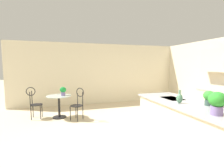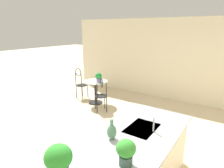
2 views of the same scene
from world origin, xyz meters
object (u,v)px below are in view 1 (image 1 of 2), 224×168
(chair_by_island, at_px, (78,102))
(vase_on_counter, at_px, (179,98))
(potted_plant_counter_near, at_px, (209,97))
(chair_near_window, at_px, (34,101))
(potted_plant_on_table, at_px, (63,91))
(potted_plant_counter_far, at_px, (217,102))
(bistro_table, at_px, (59,104))

(chair_by_island, distance_m, vase_on_counter, 3.04)
(potted_plant_counter_near, height_order, vase_on_counter, potted_plant_counter_near)
(chair_by_island, height_order, vase_on_counter, vase_on_counter)
(chair_near_window, bearing_deg, chair_by_island, 66.66)
(chair_by_island, bearing_deg, potted_plant_counter_near, 41.53)
(potted_plant_on_table, height_order, potted_plant_counter_far, potted_plant_counter_far)
(chair_near_window, relative_size, potted_plant_on_table, 3.64)
(potted_plant_counter_near, bearing_deg, vase_on_counter, -129.71)
(chair_by_island, bearing_deg, potted_plant_counter_far, 31.03)
(potted_plant_counter_far, bearing_deg, chair_by_island, -148.97)
(potted_plant_on_table, distance_m, vase_on_counter, 3.63)
(bistro_table, bearing_deg, vase_on_counter, 42.28)
(chair_near_window, distance_m, vase_on_counter, 4.38)
(bistro_table, distance_m, potted_plant_counter_near, 4.31)
(potted_plant_counter_far, bearing_deg, potted_plant_counter_near, 142.37)
(potted_plant_counter_near, bearing_deg, potted_plant_on_table, -138.09)
(potted_plant_counter_near, bearing_deg, chair_near_window, -131.22)
(bistro_table, relative_size, potted_plant_counter_near, 2.63)
(chair_by_island, height_order, potted_plant_on_table, chair_by_island)
(potted_plant_counter_near, bearing_deg, potted_plant_counter_far, -37.63)
(bistro_table, height_order, chair_by_island, chair_by_island)
(chair_by_island, distance_m, potted_plant_counter_near, 3.59)
(potted_plant_counter_near, bearing_deg, chair_by_island, -138.47)
(bistro_table, distance_m, chair_near_window, 0.79)
(potted_plant_counter_near, distance_m, potted_plant_counter_far, 0.70)
(bistro_table, bearing_deg, chair_near_window, -99.63)
(bistro_table, xyz_separation_m, chair_near_window, (-0.13, -0.77, 0.13))
(potted_plant_counter_near, xyz_separation_m, vase_on_counter, (-0.35, -0.42, -0.06))
(potted_plant_on_table, distance_m, potted_plant_counter_near, 4.18)
(potted_plant_on_table, relative_size, potted_plant_counter_far, 0.75)
(bistro_table, bearing_deg, potted_plant_counter_near, 43.31)
(potted_plant_counter_near, height_order, potted_plant_counter_far, potted_plant_counter_far)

